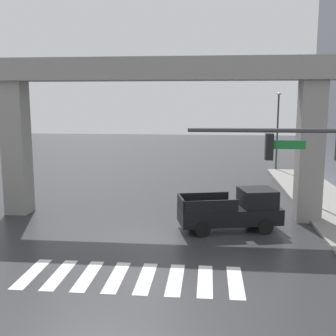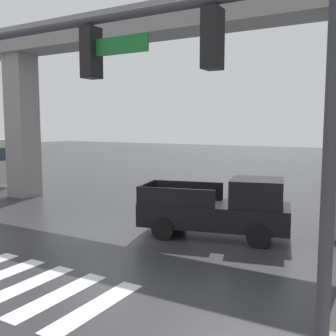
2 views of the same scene
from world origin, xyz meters
name	(u,v)px [view 2 (image 2 of 2)]	position (x,y,z in m)	size (l,w,h in m)	color
ground_plane	(99,231)	(0.00, 0.00, 0.00)	(120.00, 120.00, 0.00)	#2D2D30
elevated_overpass	(151,43)	(0.00, 3.64, 7.37)	(51.03, 1.82, 8.79)	gray
pickup_truck	(223,209)	(4.19, 1.59, 0.99)	(5.40, 3.04, 2.08)	black
traffic_signal_mast	(205,90)	(6.81, -5.72, 4.38)	(6.49, 0.32, 6.20)	#38383D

